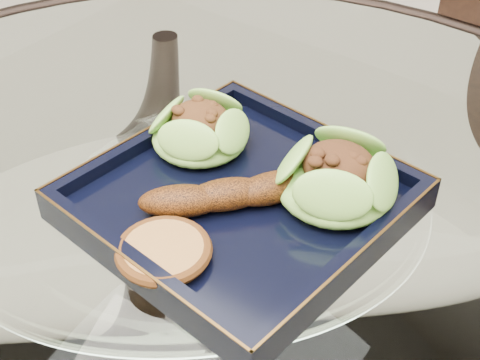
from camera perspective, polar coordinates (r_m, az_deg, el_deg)
The scene contains 6 objects.
dining_table at distance 0.76m, azimuth -3.49°, elevation -12.72°, with size 1.13×1.13×0.77m.
navy_plate at distance 0.64m, azimuth 0.00°, elevation -2.09°, with size 0.27×0.27×0.02m, color black.
lettuce_wrap_left at distance 0.69m, azimuth -3.47°, elevation 4.08°, with size 0.10×0.10×0.04m, color #5A8D29.
lettuce_wrap_right at distance 0.63m, azimuth 8.19°, elevation -0.11°, with size 0.11×0.11×0.04m, color #55912A.
roasted_plantain at distance 0.61m, azimuth -1.15°, elevation -1.24°, with size 0.16×0.03×0.03m, color #5B2A09.
crumb_patty at distance 0.57m, azimuth -6.52°, elevation -6.15°, with size 0.07×0.07×0.01m, color #B17A3B.
Camera 1 is at (0.31, -0.35, 1.19)m, focal length 50.00 mm.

